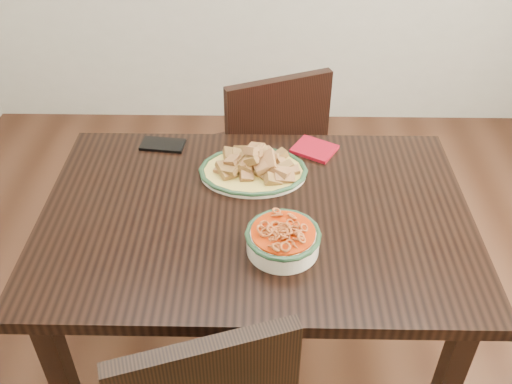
{
  "coord_description": "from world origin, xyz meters",
  "views": [
    {
      "loc": [
        -0.08,
        -1.37,
        1.85
      ],
      "look_at": [
        -0.11,
        -0.05,
        0.81
      ],
      "focal_mm": 40.0,
      "sensor_mm": 36.0,
      "label": 1
    }
  ],
  "objects_px": {
    "fish_plate": "(253,163)",
    "smartphone": "(163,145)",
    "chair_far": "(267,152)",
    "dining_table": "(256,234)",
    "noodle_bowl": "(283,238)"
  },
  "relations": [
    {
      "from": "fish_plate",
      "to": "smartphone",
      "type": "relative_size",
      "value": 2.3
    },
    {
      "from": "chair_far",
      "to": "dining_table",
      "type": "bearing_deg",
      "value": 64.6
    },
    {
      "from": "noodle_bowl",
      "to": "smartphone",
      "type": "distance_m",
      "value": 0.65
    },
    {
      "from": "dining_table",
      "to": "noodle_bowl",
      "type": "xyz_separation_m",
      "value": [
        0.08,
        -0.16,
        0.13
      ]
    },
    {
      "from": "dining_table",
      "to": "noodle_bowl",
      "type": "bearing_deg",
      "value": -64.17
    },
    {
      "from": "chair_far",
      "to": "fish_plate",
      "type": "relative_size",
      "value": 2.59
    },
    {
      "from": "fish_plate",
      "to": "noodle_bowl",
      "type": "bearing_deg",
      "value": -75.7
    },
    {
      "from": "chair_far",
      "to": "fish_plate",
      "type": "height_order",
      "value": "chair_far"
    },
    {
      "from": "chair_far",
      "to": "noodle_bowl",
      "type": "bearing_deg",
      "value": 70.35
    },
    {
      "from": "noodle_bowl",
      "to": "fish_plate",
      "type": "bearing_deg",
      "value": 104.3
    },
    {
      "from": "smartphone",
      "to": "chair_far",
      "type": "bearing_deg",
      "value": 49.07
    },
    {
      "from": "fish_plate",
      "to": "dining_table",
      "type": "bearing_deg",
      "value": -86.38
    },
    {
      "from": "dining_table",
      "to": "noodle_bowl",
      "type": "relative_size",
      "value": 6.12
    },
    {
      "from": "chair_far",
      "to": "smartphone",
      "type": "distance_m",
      "value": 0.56
    },
    {
      "from": "smartphone",
      "to": "fish_plate",
      "type": "bearing_deg",
      "value": -20.28
    }
  ]
}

